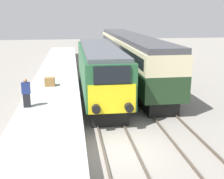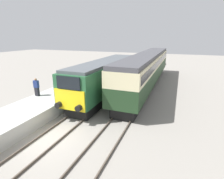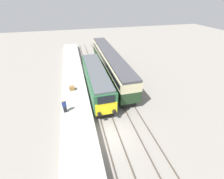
% 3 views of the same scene
% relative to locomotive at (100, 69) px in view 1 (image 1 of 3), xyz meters
% --- Properties ---
extents(ground_plane, '(120.00, 120.00, 0.00)m').
position_rel_locomotive_xyz_m(ground_plane, '(0.00, -8.86, -2.11)').
color(ground_plane, gray).
extents(platform_left, '(3.50, 50.00, 1.04)m').
position_rel_locomotive_xyz_m(platform_left, '(-3.30, -0.86, -1.59)').
color(platform_left, '#A8A8A3').
rests_on(platform_left, ground_plane).
extents(rails_near_track, '(1.51, 60.00, 0.14)m').
position_rel_locomotive_xyz_m(rails_near_track, '(0.00, -3.86, -2.04)').
color(rails_near_track, '#4C4238').
rests_on(rails_near_track, ground_plane).
extents(rails_far_track, '(1.50, 60.00, 0.14)m').
position_rel_locomotive_xyz_m(rails_far_track, '(3.40, -3.86, -2.04)').
color(rails_far_track, '#4C4238').
rests_on(rails_far_track, ground_plane).
extents(locomotive, '(2.70, 13.37, 3.79)m').
position_rel_locomotive_xyz_m(locomotive, '(0.00, 0.00, 0.00)').
color(locomotive, black).
rests_on(locomotive, ground_plane).
extents(passenger_carriage, '(2.75, 21.44, 4.17)m').
position_rel_locomotive_xyz_m(passenger_carriage, '(3.40, 5.40, 0.43)').
color(passenger_carriage, black).
rests_on(passenger_carriage, ground_plane).
extents(person_on_platform, '(0.44, 0.26, 1.61)m').
position_rel_locomotive_xyz_m(person_on_platform, '(-4.51, -4.90, -0.27)').
color(person_on_platform, black).
rests_on(person_on_platform, platform_left).
extents(luggage_crate, '(0.70, 0.56, 0.60)m').
position_rel_locomotive_xyz_m(luggage_crate, '(-3.60, -0.23, -0.77)').
color(luggage_crate, olive).
rests_on(luggage_crate, platform_left).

